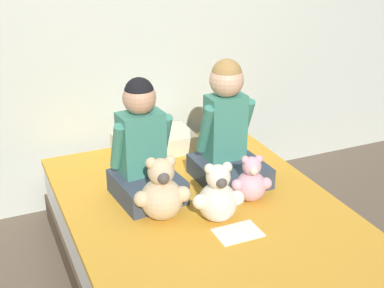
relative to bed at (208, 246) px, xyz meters
The scene contains 10 objects.
ground_plane 0.20m from the bed, ahead, with size 14.00×14.00×0.00m, color brown.
wall_behind_bed 1.50m from the bed, 90.00° to the left, with size 8.00×0.06×2.50m.
bed is the anchor object (origin of this frame).
child_on_left 0.59m from the bed, 129.40° to the left, with size 0.34×0.38×0.63m.
child_on_right 0.61m from the bed, 49.66° to the left, with size 0.35×0.40×0.66m.
teddy_bear_held_by_left_child 0.41m from the bed, behind, with size 0.27×0.20×0.32m.
teddy_bear_held_by_right_child 0.39m from the bed, ahead, with size 0.20×0.16×0.25m.
teddy_bear_between_children 0.34m from the bed, 85.16° to the right, with size 0.25×0.19×0.30m.
pillow_at_headboard 0.81m from the bed, 90.00° to the left, with size 0.47×0.28×0.11m.
sign_card 0.31m from the bed, 79.45° to the right, with size 0.21×0.15×0.00m.
Camera 1 is at (-0.98, -2.04, 1.78)m, focal length 50.00 mm.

